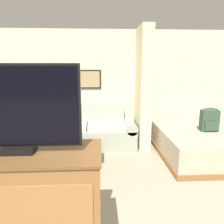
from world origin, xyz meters
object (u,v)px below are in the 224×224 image
table_lamp (31,111)px  backpack (210,119)px  couch (88,132)px  tv (16,109)px  bed (199,142)px  coffee_table (84,146)px  tv_dresser (25,216)px

table_lamp → backpack: 3.73m
couch → tv: bearing=-96.3°
bed → backpack: 0.52m
coffee_table → tv: (-0.32, -2.14, 1.10)m
bed → backpack: bearing=-30.7°
tv_dresser → coffee_table: bearing=81.4°
tv_dresser → bed: (2.63, 2.48, -0.29)m
tv → backpack: bearing=41.0°
couch → coffee_table: 0.97m
table_lamp → bed: size_ratio=0.21×
bed → backpack: backpack is taller
tv → coffee_table: bearing=81.4°
tv_dresser → bed: bearing=43.3°
tv → table_lamp: bearing=105.9°
couch → tv_dresser: tv_dresser is taller
coffee_table → backpack: bearing=6.0°
tv → tv_dresser: bearing=-90.0°
table_lamp → tv_dresser: bearing=-74.1°
coffee_table → table_lamp: (-1.22, 1.01, 0.46)m
tv → couch: bearing=83.7°
couch → tv_dresser: size_ratio=1.68×
tv_dresser → backpack: bearing=41.0°
couch → backpack: (2.42, -0.71, 0.43)m
couch → backpack: bearing=-16.4°
table_lamp → tv_dresser: tv_dresser is taller
coffee_table → couch: bearing=88.8°
tv → backpack: (2.76, 2.40, -0.69)m
tv_dresser → tv: 0.90m
coffee_table → tv_dresser: 2.18m
couch → bed: size_ratio=1.05×
tv → bed: 3.80m
tv_dresser → bed: 3.63m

